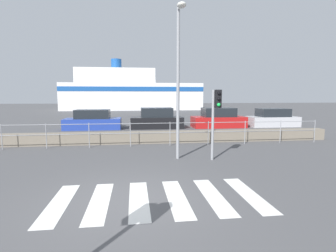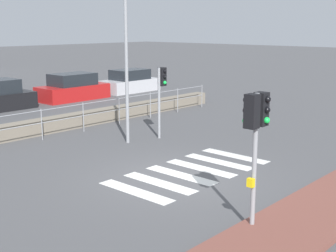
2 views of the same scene
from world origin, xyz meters
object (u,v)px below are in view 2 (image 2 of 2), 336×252
at_px(parked_car_red, 73,88).
at_px(parked_car_silver, 130,82).
at_px(traffic_light_near, 256,124).
at_px(traffic_light_far, 161,87).
at_px(streetlamp, 129,44).

distance_m(parked_car_red, parked_car_silver, 4.48).
distance_m(traffic_light_near, parked_car_red, 18.97).
height_order(traffic_light_far, parked_car_red, traffic_light_far).
relative_size(parked_car_red, parked_car_silver, 1.04).
distance_m(traffic_light_near, streetlamp, 7.99).
bearing_deg(traffic_light_near, streetlamp, 65.14).
height_order(traffic_light_far, streetlamp, streetlamp).
distance_m(traffic_light_near, parked_car_silver, 21.28).
xyz_separation_m(traffic_light_far, parked_car_red, (3.44, 10.12, -1.31)).
bearing_deg(streetlamp, traffic_light_far, -8.79).
xyz_separation_m(traffic_light_near, parked_car_red, (8.13, 17.06, -1.60)).
height_order(streetlamp, parked_car_silver, streetlamp).
height_order(traffic_light_near, parked_car_silver, traffic_light_near).
distance_m(traffic_light_far, parked_car_silver, 12.92).
xyz_separation_m(traffic_light_far, parked_car_silver, (7.92, 10.12, -1.34)).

